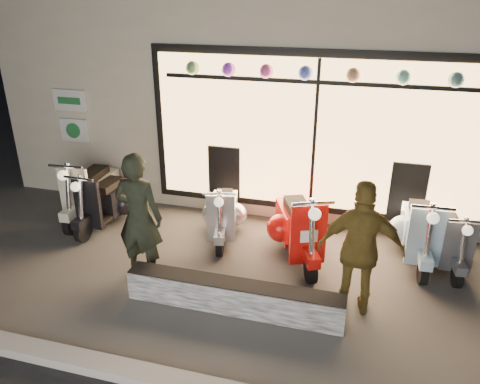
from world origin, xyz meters
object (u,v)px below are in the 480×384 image
object	(u,v)px
man	(139,217)
woman	(361,249)
scooter_silver	(224,212)
scooter_red	(297,225)
graffiti_barrier	(234,296)

from	to	relation	value
man	woman	distance (m)	2.88
scooter_silver	woman	bearing A→B (deg)	-46.16
scooter_red	woman	bearing A→B (deg)	-74.91
scooter_silver	woman	xyz separation A→B (m)	(2.16, -1.45, 0.48)
graffiti_barrier	man	bearing A→B (deg)	163.88
graffiti_barrier	scooter_silver	size ratio (longest dim) A/B	2.02
woman	graffiti_barrier	bearing A→B (deg)	11.28
graffiti_barrier	scooter_red	distance (m)	1.72
graffiti_barrier	man	xyz separation A→B (m)	(-1.43, 0.41, 0.70)
man	scooter_silver	bearing A→B (deg)	-115.19
graffiti_barrier	scooter_silver	distance (m)	2.01
scooter_silver	graffiti_barrier	bearing A→B (deg)	-81.44
graffiti_barrier	scooter_red	size ratio (longest dim) A/B	1.77
scooter_red	woman	size ratio (longest dim) A/B	0.89
scooter_red	man	xyz separation A→B (m)	(-1.95, -1.20, 0.45)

